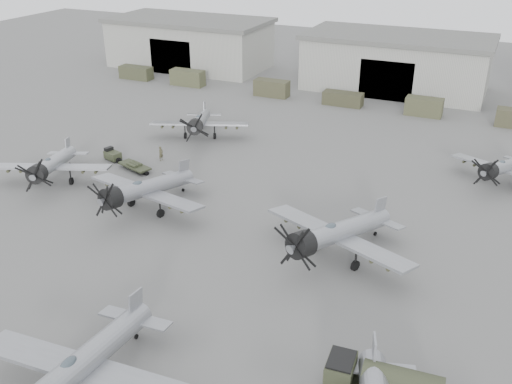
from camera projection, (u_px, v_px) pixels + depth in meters
ground at (215, 299)px, 42.11m from camera, size 220.00×220.00×0.00m
hangar_left at (190, 42)px, 105.00m from camera, size 29.00×14.80×8.70m
hangar_center at (396, 62)px, 90.98m from camera, size 29.00×14.80×8.70m
support_truck_0 at (136, 73)px, 98.07m from camera, size 5.75×2.20×2.16m
support_truck_1 at (188, 78)px, 94.20m from camera, size 5.70×2.20×2.58m
support_truck_2 at (272, 88)px, 88.64m from camera, size 5.40×2.20×2.53m
support_truck_3 at (343, 99)px, 84.53m from camera, size 5.85×2.20×1.96m
support_truck_4 at (424, 107)px, 80.07m from camera, size 5.10×2.20×2.53m
aircraft_near_1 at (78, 368)px, 32.26m from camera, size 13.61×12.25×5.44m
aircraft_mid_0 at (51, 165)px, 59.04m from camera, size 11.89×10.76×4.84m
aircraft_mid_1 at (143, 190)px, 53.43m from camera, size 13.00×11.70×5.16m
aircraft_mid_2 at (335, 234)px, 45.74m from camera, size 13.59×12.28×5.51m
aircraft_far_0 at (199, 122)px, 71.21m from camera, size 12.22×11.05×4.96m
aircraft_far_1 at (503, 168)px, 58.82m from camera, size 11.07×10.02×4.51m
fuel_tanker at (384, 382)px, 32.56m from camera, size 6.99×3.48×2.64m
tug_trailer at (121, 159)px, 64.72m from camera, size 7.28×3.55×1.45m
ground_crew at (161, 154)px, 65.46m from camera, size 0.53×0.69×1.72m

